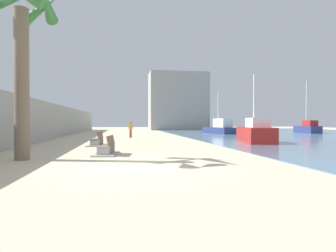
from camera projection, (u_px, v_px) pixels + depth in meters
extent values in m
plane|color=beige|center=(128.00, 138.00, 28.52)|extent=(120.00, 120.00, 0.00)
cube|color=#9E9E99|center=(51.00, 121.00, 27.30)|extent=(0.80, 64.00, 3.44)
cube|color=slate|center=(335.00, 136.00, 32.34)|extent=(36.00, 68.00, 0.04)
cylinder|color=#7A6651|center=(22.00, 84.00, 12.04)|extent=(0.62, 0.62, 6.60)
cone|color=#387A3D|center=(46.00, 3.00, 12.15)|extent=(0.57, 2.28, 1.34)
cone|color=#387A3D|center=(40.00, 10.00, 12.95)|extent=(2.24, 1.64, 1.35)
cone|color=#387A3D|center=(9.00, 1.00, 12.46)|extent=(1.82, 2.03, 1.67)
cube|color=#9E9E99|center=(103.00, 151.00, 13.27)|extent=(0.62, 0.28, 0.50)
cube|color=#9E9E99|center=(109.00, 149.00, 14.67)|extent=(0.62, 0.28, 0.50)
cube|color=brown|center=(106.00, 146.00, 13.97)|extent=(0.71, 1.65, 0.06)
cube|color=brown|center=(111.00, 140.00, 13.97)|extent=(0.37, 1.61, 0.50)
cube|color=#9E9E99|center=(106.00, 154.00, 13.97)|extent=(1.37, 2.23, 0.08)
cube|color=#9E9E99|center=(95.00, 143.00, 18.58)|extent=(0.62, 0.26, 0.50)
cube|color=#9E9E99|center=(99.00, 141.00, 19.98)|extent=(0.62, 0.26, 0.50)
cube|color=brown|center=(97.00, 139.00, 19.27)|extent=(0.67, 1.64, 0.06)
cube|color=brown|center=(100.00, 135.00, 19.28)|extent=(0.34, 1.61, 0.50)
cube|color=#9E9E99|center=(97.00, 145.00, 19.28)|extent=(1.32, 2.21, 0.08)
cylinder|color=#B22D33|center=(130.00, 134.00, 29.00)|extent=(0.12, 0.12, 0.88)
cylinder|color=#B22D33|center=(131.00, 133.00, 29.03)|extent=(0.12, 0.12, 0.88)
cube|color=gold|center=(131.00, 126.00, 29.01)|extent=(0.33, 0.20, 0.62)
sphere|color=#936B4C|center=(131.00, 122.00, 29.00)|extent=(0.24, 0.24, 0.24)
cylinder|color=gold|center=(128.00, 126.00, 28.96)|extent=(0.09, 0.09, 0.56)
cylinder|color=gold|center=(133.00, 126.00, 29.06)|extent=(0.09, 0.09, 0.56)
cube|color=red|center=(255.00, 134.00, 22.59)|extent=(3.32, 6.44, 1.19)
cube|color=white|center=(257.00, 123.00, 21.65)|extent=(1.95, 2.95, 0.75)
cylinder|color=silver|center=(254.00, 101.00, 22.85)|extent=(0.12, 0.12, 4.39)
cube|color=navy|center=(219.00, 130.00, 38.70)|extent=(3.63, 5.82, 0.87)
cube|color=white|center=(223.00, 123.00, 37.95)|extent=(2.16, 2.72, 1.21)
cylinder|color=silver|center=(218.00, 110.00, 38.90)|extent=(0.12, 0.12, 4.93)
cube|color=navy|center=(307.00, 129.00, 40.37)|extent=(2.20, 4.98, 1.02)
cube|color=red|center=(310.00, 123.00, 39.63)|extent=(1.40, 2.24, 0.81)
cylinder|color=silver|center=(306.00, 103.00, 40.55)|extent=(0.12, 0.12, 6.60)
cube|color=#9E9E99|center=(178.00, 102.00, 57.79)|extent=(12.00, 6.00, 11.82)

